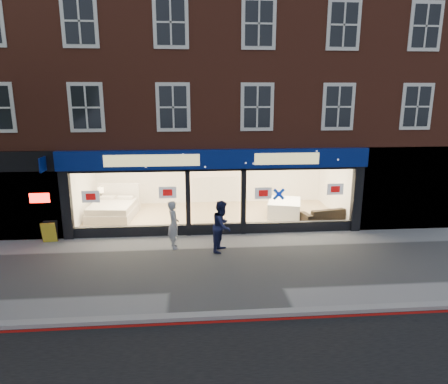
{
  "coord_description": "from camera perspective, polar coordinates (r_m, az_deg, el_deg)",
  "views": [
    {
      "loc": [
        -0.92,
        -11.51,
        5.23
      ],
      "look_at": [
        0.26,
        2.5,
        1.8
      ],
      "focal_mm": 32.0,
      "sensor_mm": 36.0,
      "label": 1
    }
  ],
  "objects": [
    {
      "name": "pedestrian_grey",
      "position": [
        14.01,
        -7.22,
        -4.63
      ],
      "size": [
        0.54,
        0.7,
        1.69
      ],
      "primitive_type": "imported",
      "rotation": [
        0.0,
        0.0,
        1.82
      ],
      "color": "#ABADB3",
      "rests_on": "ground"
    },
    {
      "name": "kerb_line",
      "position": [
        9.95,
        1.26,
        -17.98
      ],
      "size": [
        60.0,
        0.1,
        0.01
      ],
      "primitive_type": "cube",
      "color": "#8C0A07",
      "rests_on": "ground"
    },
    {
      "name": "pedestrian_blue",
      "position": [
        13.62,
        -0.27,
        -4.87
      ],
      "size": [
        0.95,
        1.05,
        1.77
      ],
      "primitive_type": "imported",
      "rotation": [
        0.0,
        0.0,
        1.18
      ],
      "color": "#181D43",
      "rests_on": "ground"
    },
    {
      "name": "mattress_stack",
      "position": [
        17.57,
        8.6,
        -2.27
      ],
      "size": [
        1.74,
        1.99,
        0.67
      ],
      "rotation": [
        0.0,
        0.0,
        -0.27
      ],
      "color": "white",
      "rests_on": "showroom_floor"
    },
    {
      "name": "a_board",
      "position": [
        15.88,
        -23.63,
        -5.22
      ],
      "size": [
        0.53,
        0.36,
        0.78
      ],
      "primitive_type": "cube",
      "rotation": [
        0.0,
        0.0,
        0.07
      ],
      "color": "gold",
      "rests_on": "ground"
    },
    {
      "name": "ground",
      "position": [
        12.68,
        -0.24,
        -10.64
      ],
      "size": [
        120.0,
        120.0,
        0.0
      ],
      "primitive_type": "plane",
      "color": "gray",
      "rests_on": "ground"
    },
    {
      "name": "kerb_stone",
      "position": [
        10.09,
        1.14,
        -17.12
      ],
      "size": [
        60.0,
        0.25,
        0.12
      ],
      "primitive_type": "cube",
      "color": "gray",
      "rests_on": "ground"
    },
    {
      "name": "showroom_floor",
      "position": [
        17.57,
        -1.61,
        -3.43
      ],
      "size": [
        11.0,
        4.5,
        0.1
      ],
      "primitive_type": "cube",
      "color": "tan",
      "rests_on": "ground"
    },
    {
      "name": "building",
      "position": [
        18.52,
        -2.11,
        18.18
      ],
      "size": [
        19.0,
        8.26,
        10.3
      ],
      "color": "brown",
      "rests_on": "ground"
    },
    {
      "name": "sofa",
      "position": [
        17.15,
        14.19,
        -3.11
      ],
      "size": [
        2.08,
        1.17,
        0.57
      ],
      "primitive_type": "imported",
      "rotation": [
        0.0,
        0.0,
        3.36
      ],
      "color": "black",
      "rests_on": "showroom_floor"
    },
    {
      "name": "display_bed",
      "position": [
        17.81,
        -15.55,
        -2.35
      ],
      "size": [
        2.04,
        2.39,
        1.26
      ],
      "rotation": [
        0.0,
        0.0,
        -0.1
      ],
      "color": "beige",
      "rests_on": "showroom_floor"
    },
    {
      "name": "bedside_table",
      "position": [
        18.73,
        -17.05,
        -1.92
      ],
      "size": [
        0.57,
        0.57,
        0.55
      ],
      "primitive_type": "cube",
      "rotation": [
        0.0,
        0.0,
        0.34
      ],
      "color": "brown",
      "rests_on": "showroom_floor"
    }
  ]
}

